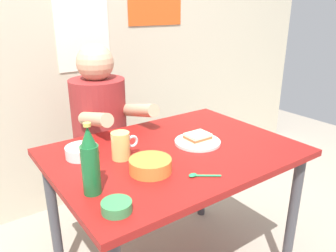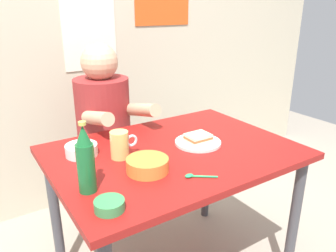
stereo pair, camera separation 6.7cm
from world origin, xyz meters
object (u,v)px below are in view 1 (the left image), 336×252
(beer_bottle, at_px, (90,162))
(rice_bowl_white, at_px, (82,151))
(dining_table, at_px, (174,168))
(plate_orange, at_px, (197,142))
(sandwich, at_px, (198,137))
(beer_mug, at_px, (121,145))
(stool, at_px, (104,176))
(person_seated, at_px, (100,114))

(beer_bottle, bearing_deg, rice_bowl_white, 75.01)
(dining_table, bearing_deg, plate_orange, -2.95)
(sandwich, distance_m, beer_mug, 0.38)
(stool, height_order, beer_bottle, beer_bottle)
(dining_table, bearing_deg, person_seated, 98.00)
(beer_mug, distance_m, rice_bowl_white, 0.18)
(dining_table, bearing_deg, sandwich, -2.95)
(plate_orange, relative_size, beer_mug, 1.75)
(plate_orange, bearing_deg, person_seated, 109.44)
(plate_orange, xyz_separation_m, beer_mug, (-0.37, 0.06, 0.05))
(dining_table, distance_m, rice_bowl_white, 0.43)
(beer_mug, bearing_deg, plate_orange, -9.70)
(sandwich, bearing_deg, beer_mug, 170.30)
(sandwich, xyz_separation_m, beer_bottle, (-0.59, -0.13, 0.09))
(person_seated, bearing_deg, dining_table, -82.00)
(sandwich, xyz_separation_m, rice_bowl_white, (-0.51, 0.18, -0.00))
(dining_table, relative_size, rice_bowl_white, 7.86)
(sandwich, bearing_deg, beer_bottle, -168.03)
(stool, bearing_deg, beer_mug, -105.05)
(stool, xyz_separation_m, person_seated, (0.00, -0.01, 0.42))
(plate_orange, xyz_separation_m, rice_bowl_white, (-0.51, 0.18, 0.02))
(stool, xyz_separation_m, beer_mug, (-0.15, -0.57, 0.45))
(stool, xyz_separation_m, beer_bottle, (-0.37, -0.76, 0.51))
(sandwich, relative_size, rice_bowl_white, 0.79)
(dining_table, bearing_deg, rice_bowl_white, 155.47)
(beer_bottle, height_order, rice_bowl_white, beer_bottle)
(dining_table, distance_m, sandwich, 0.18)
(plate_orange, bearing_deg, stool, 109.12)
(stool, xyz_separation_m, plate_orange, (0.22, -0.64, 0.40))
(stool, relative_size, person_seated, 0.63)
(beer_mug, relative_size, beer_bottle, 0.48)
(stool, height_order, beer_mug, beer_mug)
(beer_bottle, xyz_separation_m, rice_bowl_white, (0.08, 0.30, -0.09))
(person_seated, height_order, rice_bowl_white, person_seated)
(sandwich, bearing_deg, rice_bowl_white, 160.71)
(dining_table, relative_size, sandwich, 10.00)
(person_seated, distance_m, rice_bowl_white, 0.53)
(person_seated, relative_size, rice_bowl_white, 5.14)
(rice_bowl_white, bearing_deg, person_seated, 57.18)
(person_seated, height_order, beer_bottle, person_seated)
(dining_table, height_order, beer_mug, beer_mug)
(beer_mug, xyz_separation_m, beer_bottle, (-0.22, -0.19, 0.06))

